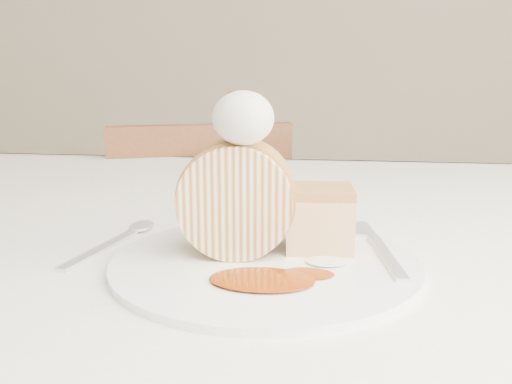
# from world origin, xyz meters

# --- Properties ---
(table) EXTENTS (1.40, 0.90, 0.75)m
(table) POSITION_xyz_m (0.00, 0.20, 0.66)
(table) COLOR white
(table) RESTS_ON ground
(chair_far) EXTENTS (0.49, 0.49, 0.81)m
(chair_far) POSITION_xyz_m (-0.28, 0.77, 0.46)
(chair_far) COLOR brown
(chair_far) RESTS_ON ground
(plate) EXTENTS (0.31, 0.31, 0.01)m
(plate) POSITION_xyz_m (-0.04, 0.03, 0.75)
(plate) COLOR white
(plate) RESTS_ON table
(roulade_slice) EXTENTS (0.11, 0.07, 0.11)m
(roulade_slice) POSITION_xyz_m (-0.07, 0.05, 0.81)
(roulade_slice) COLOR #FFE5B1
(roulade_slice) RESTS_ON plate
(cake_chunk) EXTENTS (0.07, 0.06, 0.05)m
(cake_chunk) POSITION_xyz_m (0.00, 0.07, 0.78)
(cake_chunk) COLOR #BD8947
(cake_chunk) RESTS_ON plate
(whipped_cream) EXTENTS (0.06, 0.06, 0.05)m
(whipped_cream) POSITION_xyz_m (-0.07, 0.03, 0.89)
(whipped_cream) COLOR white
(whipped_cream) RESTS_ON roulade_slice
(caramel_drizzle) EXTENTS (0.03, 0.02, 0.01)m
(caramel_drizzle) POSITION_xyz_m (-0.07, 0.04, 0.92)
(caramel_drizzle) COLOR #7F2D05
(caramel_drizzle) RESTS_ON whipped_cream
(caramel_pool) EXTENTS (0.09, 0.06, 0.00)m
(caramel_pool) POSITION_xyz_m (-0.04, -0.02, 0.76)
(caramel_pool) COLOR #7F2D05
(caramel_pool) RESTS_ON plate
(fork) EXTENTS (0.05, 0.17, 0.00)m
(fork) POSITION_xyz_m (0.07, 0.05, 0.76)
(fork) COLOR silver
(fork) RESTS_ON plate
(spoon) EXTENTS (0.05, 0.16, 0.00)m
(spoon) POSITION_xyz_m (-0.22, 0.05, 0.75)
(spoon) COLOR silver
(spoon) RESTS_ON table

